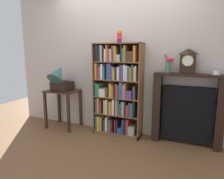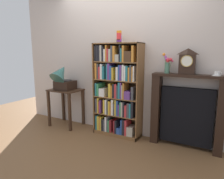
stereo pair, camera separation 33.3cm
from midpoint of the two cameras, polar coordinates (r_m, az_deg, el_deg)
ground_plane at (r=3.59m, az=3.41°, el=-13.21°), size 7.48×6.40×0.02m
wall_back at (r=3.56m, az=5.99°, el=8.30°), size 4.48×0.08×2.60m
bookshelf at (r=3.45m, az=4.08°, el=-0.77°), size 0.83×0.30×1.58m
cup_stack at (r=3.37m, az=4.93°, el=14.58°), size 0.08×0.08×0.19m
side_table_left at (r=4.01m, az=-10.57°, el=-2.56°), size 0.58×0.46×0.72m
gramophone at (r=3.89m, az=-11.37°, el=3.21°), size 0.34×0.47×0.54m
fireplace_mantel at (r=3.29m, az=23.01°, el=-5.98°), size 1.03×0.20×1.12m
mantel_clock at (r=3.15m, az=23.35°, el=7.28°), size 0.22×0.12×0.37m
flower_vase at (r=3.19m, az=18.26°, el=6.72°), size 0.15×0.16×0.30m
teacup_with_saucer at (r=3.15m, az=30.15°, el=3.82°), size 0.12×0.12×0.06m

